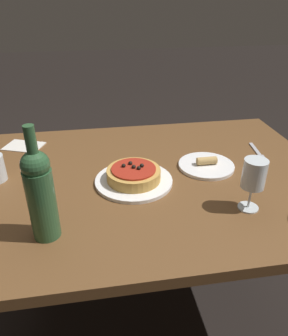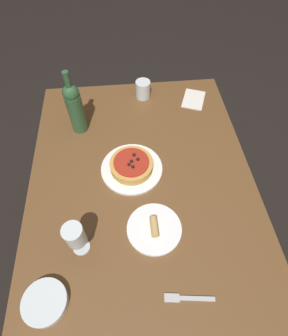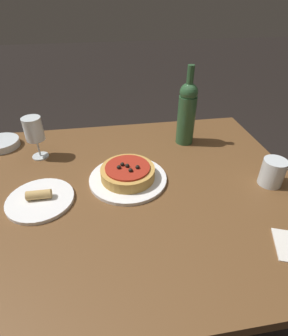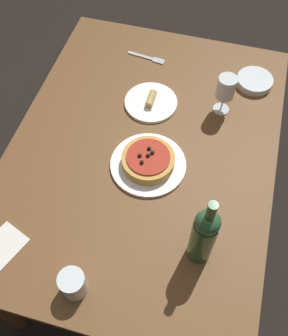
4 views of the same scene
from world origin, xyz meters
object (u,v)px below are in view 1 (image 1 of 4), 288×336
Objects in this scene: dining_table at (150,195)px; dinner_plate at (134,181)px; wine_bottle at (40,193)px; fork at (258,153)px; pizza at (134,174)px; wine_glass at (254,176)px; side_plate at (206,165)px.

dining_table is 4.88× the size of dinner_plate.
fork is (0.78, 0.36, -0.13)m from wine_bottle.
dining_table is 7.05× the size of pizza.
dining_table is 7.87× the size of wine_glass.
pizza is 1.11× the size of fork.
wine_bottle is (-0.58, -0.03, 0.02)m from wine_glass.
pizza is (0.00, 0.00, 0.03)m from dinner_plate.
pizza is 1.12× the size of wine_glass.
side_plate is at bearing 12.85° from pizza.
fork is at bearing 25.04° from wine_bottle.
side_plate is at bearing 98.78° from wine_glass.
dinner_plate is 0.39m from wine_glass.
wine_bottle is 1.91× the size of fork.
dinner_plate is 0.28m from side_plate.
side_plate is (-0.24, -0.07, 0.01)m from fork.
wine_glass reaches higher than side_plate.
wine_glass is at bearing 2.56° from wine_bottle.
wine_bottle is (-0.26, -0.23, 0.10)m from pizza.
dinner_plate is 1.61× the size of wine_glass.
fork is at bearing 14.83° from dinner_plate.
wine_glass is at bearing -81.22° from side_plate.
wine_bottle is 0.87m from fork.
side_plate reaches higher than fork.
pizza is (-0.06, -0.04, 0.12)m from dining_table.
dinner_plate is 0.03m from pizza.
fork is (0.52, 0.14, -0.00)m from dinner_plate.
wine_glass is at bearing -32.38° from pizza.
wine_bottle reaches higher than pizza.
wine_bottle is 1.54× the size of side_plate.
wine_bottle is at bearing -139.16° from dinner_plate.
dinner_plate reaches higher than dining_table.
side_plate is (0.28, 0.06, -0.02)m from pizza.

